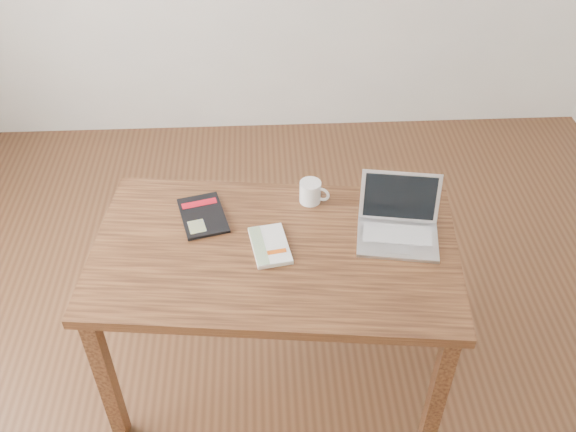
{
  "coord_description": "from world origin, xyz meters",
  "views": [
    {
      "loc": [
        -0.11,
        -1.62,
        2.35
      ],
      "look_at": [
        -0.02,
        0.1,
        0.85
      ],
      "focal_mm": 40.0,
      "sensor_mm": 36.0,
      "label": 1
    }
  ],
  "objects_px": {
    "desk": "(275,266)",
    "white_guidebook": "(270,246)",
    "black_guidebook": "(203,215)",
    "laptop": "(398,224)",
    "coffee_mug": "(311,192)"
  },
  "relations": [
    {
      "from": "black_guidebook",
      "to": "coffee_mug",
      "type": "relative_size",
      "value": 2.32
    },
    {
      "from": "desk",
      "to": "black_guidebook",
      "type": "height_order",
      "value": "black_guidebook"
    },
    {
      "from": "white_guidebook",
      "to": "black_guidebook",
      "type": "height_order",
      "value": "white_guidebook"
    },
    {
      "from": "desk",
      "to": "black_guidebook",
      "type": "xyz_separation_m",
      "value": [
        -0.27,
        0.19,
        0.1
      ]
    },
    {
      "from": "desk",
      "to": "coffee_mug",
      "type": "distance_m",
      "value": 0.33
    },
    {
      "from": "black_guidebook",
      "to": "coffee_mug",
      "type": "height_order",
      "value": "coffee_mug"
    },
    {
      "from": "laptop",
      "to": "black_guidebook",
      "type": "bearing_deg",
      "value": 179.63
    },
    {
      "from": "desk",
      "to": "laptop",
      "type": "xyz_separation_m",
      "value": [
        0.45,
        0.06,
        0.13
      ]
    },
    {
      "from": "black_guidebook",
      "to": "laptop",
      "type": "distance_m",
      "value": 0.73
    },
    {
      "from": "white_guidebook",
      "to": "black_guidebook",
      "type": "distance_m",
      "value": 0.31
    },
    {
      "from": "desk",
      "to": "laptop",
      "type": "distance_m",
      "value": 0.48
    },
    {
      "from": "coffee_mug",
      "to": "desk",
      "type": "bearing_deg",
      "value": -96.86
    },
    {
      "from": "black_guidebook",
      "to": "laptop",
      "type": "height_order",
      "value": "laptop"
    },
    {
      "from": "desk",
      "to": "white_guidebook",
      "type": "height_order",
      "value": "white_guidebook"
    },
    {
      "from": "black_guidebook",
      "to": "laptop",
      "type": "xyz_separation_m",
      "value": [
        0.72,
        -0.12,
        0.04
      ]
    }
  ]
}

